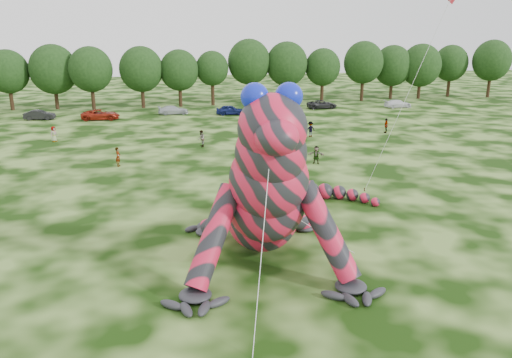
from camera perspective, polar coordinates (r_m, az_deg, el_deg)
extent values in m
plane|color=#16330A|center=(28.36, 9.67, -7.16)|extent=(240.00, 240.00, 0.00)
cylinder|color=silver|center=(35.84, 16.65, 8.56)|extent=(0.02, 0.02, 14.36)
cylinder|color=#382314|center=(37.67, 12.30, -1.19)|extent=(0.08, 0.08, 0.24)
imported|color=black|center=(74.01, -23.50, 6.73)|extent=(4.12, 1.73, 1.32)
imported|color=maroon|center=(71.16, -17.35, 7.03)|extent=(5.15, 2.58, 1.40)
imported|color=#B2B7BC|center=(73.73, -9.44, 7.78)|extent=(4.41, 2.01, 1.25)
imported|color=#111A50|center=(72.41, -2.96, 7.89)|extent=(4.28, 2.17, 1.40)
imported|color=#B8B4A9|center=(76.54, 1.24, 8.39)|extent=(4.57, 1.77, 1.48)
imported|color=#262528|center=(79.30, 7.55, 8.46)|extent=(4.68, 2.20, 1.29)
imported|color=white|center=(82.53, 15.91, 8.27)|extent=(4.34, 1.79, 1.26)
imported|color=gray|center=(45.23, -15.49, 2.46)|extent=(0.53, 0.69, 1.69)
imported|color=gray|center=(44.85, 6.90, 2.76)|extent=(1.54, 1.05, 1.60)
imported|color=gray|center=(51.55, -6.26, 4.61)|extent=(0.67, 0.85, 1.73)
imported|color=gray|center=(60.73, 14.64, 5.92)|extent=(0.74, 1.08, 1.70)
imported|color=gray|center=(56.73, 6.23, 5.68)|extent=(1.23, 0.84, 1.75)
imported|color=gray|center=(58.05, -22.11, 4.78)|extent=(0.92, 0.97, 1.67)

